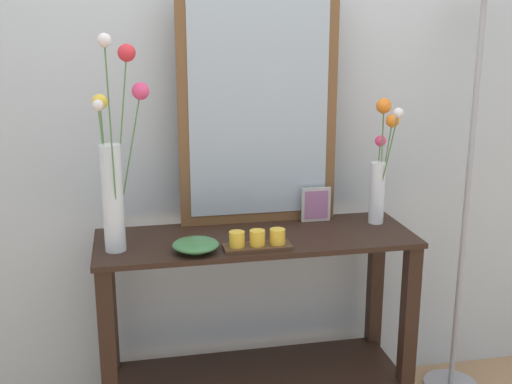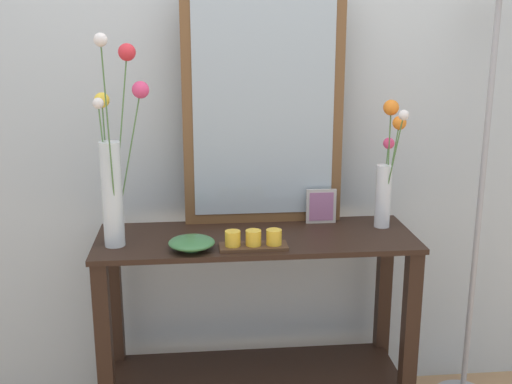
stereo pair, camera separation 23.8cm
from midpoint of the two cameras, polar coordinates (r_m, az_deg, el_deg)
wall_back at (r=2.64m, az=-4.08°, el=9.41°), size 6.40×0.08×2.70m
console_table at (r=2.55m, az=-2.72°, el=-10.75°), size 1.20×0.42×0.82m
mirror_leaning at (r=2.50m, az=-2.51°, el=7.36°), size 0.63×0.03×0.91m
tall_vase_left at (r=2.28m, az=-15.40°, el=2.11°), size 0.20×0.23×0.75m
vase_right at (r=2.56m, az=8.45°, el=2.25°), size 0.10×0.20×0.50m
candle_tray at (r=2.29m, az=-2.86°, el=-4.41°), size 0.24×0.09×0.07m
picture_frame_small at (r=2.59m, az=2.75°, el=-1.15°), size 0.12×0.01×0.14m
decorative_bowl at (r=2.28m, az=-8.38°, el=-4.73°), size 0.17×0.17×0.05m
floor_lamp at (r=2.70m, az=16.51°, el=6.87°), size 0.24×0.24×1.85m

